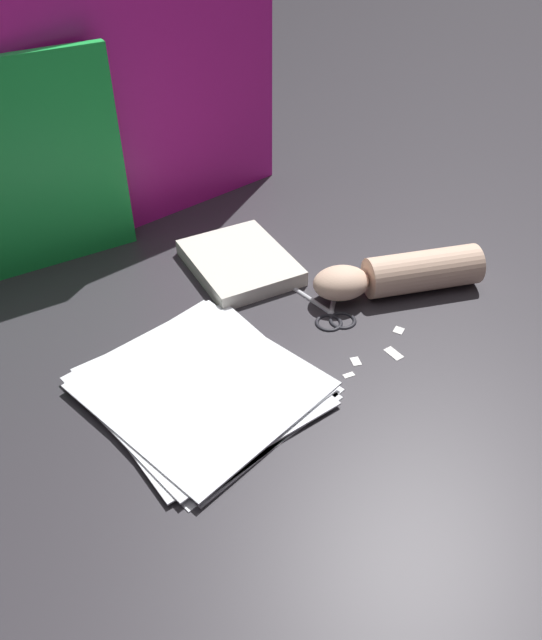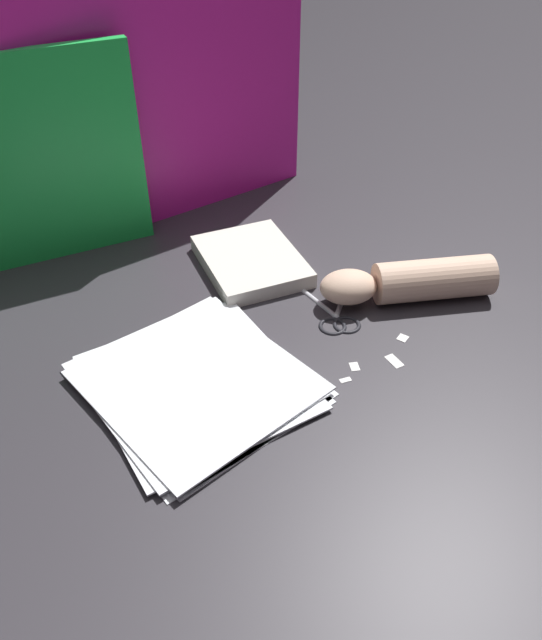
% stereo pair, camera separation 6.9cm
% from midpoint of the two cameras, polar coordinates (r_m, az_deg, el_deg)
% --- Properties ---
extents(ground_plane, '(6.00, 6.00, 0.00)m').
position_cam_midpoint_polar(ground_plane, '(1.00, -3.35, -3.00)').
color(ground_plane, '#2D2B30').
extents(backdrop_panel_center, '(0.60, 0.02, 0.47)m').
position_cam_midpoint_polar(backdrop_panel_center, '(1.29, -12.51, 18.57)').
color(backdrop_panel_center, '#D81E9E').
rests_on(backdrop_panel_center, ground_plane).
extents(paper_stack, '(0.32, 0.33, 0.02)m').
position_cam_midpoint_polar(paper_stack, '(0.94, -8.46, -6.14)').
color(paper_stack, white).
rests_on(paper_stack, ground_plane).
extents(book_closed, '(0.22, 0.25, 0.03)m').
position_cam_midpoint_polar(book_closed, '(1.18, -4.57, 5.23)').
color(book_closed, silver).
rests_on(book_closed, ground_plane).
extents(scissors, '(0.16, 0.18, 0.01)m').
position_cam_midpoint_polar(scissors, '(1.08, 3.59, 0.94)').
color(scissors, silver).
rests_on(scissors, ground_plane).
extents(hand_forearm, '(0.31, 0.21, 0.07)m').
position_cam_midpoint_polar(hand_forearm, '(1.12, 10.04, 4.10)').
color(hand_forearm, beige).
rests_on(hand_forearm, ground_plane).
extents(paper_scrap_near, '(0.02, 0.03, 0.00)m').
position_cam_midpoint_polar(paper_scrap_near, '(1.01, 9.23, -3.08)').
color(paper_scrap_near, white).
rests_on(paper_scrap_near, ground_plane).
extents(paper_scrap_mid, '(0.02, 0.02, 0.00)m').
position_cam_midpoint_polar(paper_scrap_mid, '(0.98, 5.77, -3.83)').
color(paper_scrap_mid, white).
rests_on(paper_scrap_mid, ground_plane).
extents(paper_scrap_far, '(0.02, 0.02, 0.00)m').
position_cam_midpoint_polar(paper_scrap_far, '(1.05, 9.76, -0.97)').
color(paper_scrap_far, white).
rests_on(paper_scrap_far, ground_plane).
extents(paper_scrap_side, '(0.02, 0.01, 0.00)m').
position_cam_midpoint_polar(paper_scrap_side, '(0.96, 5.08, -5.09)').
color(paper_scrap_side, white).
rests_on(paper_scrap_side, ground_plane).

